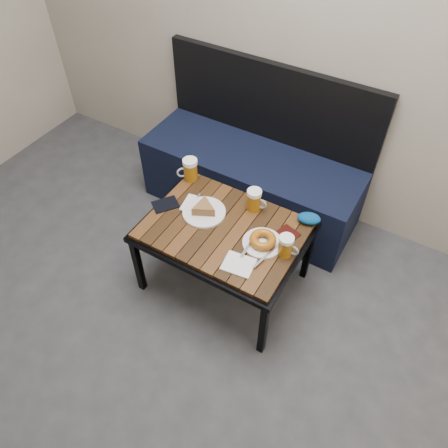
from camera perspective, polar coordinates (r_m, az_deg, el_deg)
The scene contains 13 objects.
room_shell at distance 1.13m, azimuth -18.88°, elevation 24.67°, with size 4.00×4.00×4.00m.
bench at distance 2.87m, azimuth 3.74°, elevation 6.42°, with size 1.40×0.50×0.95m.
cafe_table at distance 2.29m, azimuth 0.00°, elevation -1.22°, with size 0.84×0.62×0.47m.
beer_mug_left at distance 2.50m, azimuth -4.47°, elevation 7.11°, with size 0.12×0.12×0.13m.
beer_mug_centre at distance 2.32m, azimuth 3.99°, elevation 3.17°, with size 0.11×0.08×0.13m.
beer_mug_right at distance 2.12m, azimuth 8.12°, elevation -2.83°, with size 0.11×0.07×0.12m.
plate_pie at distance 2.32m, azimuth -2.63°, elevation 1.84°, with size 0.23×0.23×0.06m.
plate_bagel at distance 2.18m, azimuth 5.06°, elevation -2.25°, with size 0.20×0.26×0.06m.
napkin_left at distance 2.38m, azimuth -3.78°, elevation 2.54°, with size 0.15×0.17×0.01m.
napkin_right at distance 2.10m, azimuth 1.91°, elevation -5.30°, with size 0.16×0.14×0.01m.
passport_navy at distance 2.40m, azimuth -7.66°, elevation 2.55°, with size 0.10×0.14×0.01m, color black.
passport_burgundy at distance 2.24m, azimuth 7.89°, elevation -1.61°, with size 0.10×0.14×0.01m, color black.
knit_pouch at distance 2.31m, azimuth 11.03°, elevation 0.72°, with size 0.12×0.08×0.05m, color navy.
Camera 1 is at (0.80, -0.20, 2.14)m, focal length 35.00 mm.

